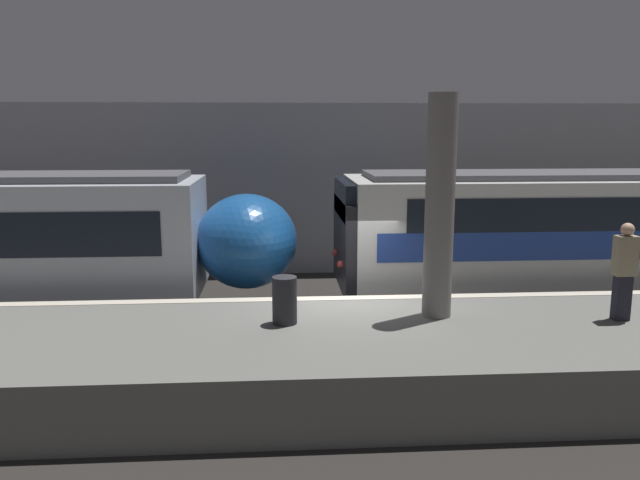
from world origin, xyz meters
TOP-DOWN VIEW (x-y plane):
  - ground_plane at (0.00, 0.00)m, footprint 120.00×120.00m
  - platform at (0.00, -2.12)m, footprint 40.00×4.24m
  - station_rear_barrier at (0.00, 6.68)m, footprint 50.00×0.15m
  - support_pillar_near at (1.54, -1.43)m, footprint 0.53×0.53m
  - person_waiting at (4.82, -1.91)m, footprint 0.38×0.24m
  - trash_bin at (-1.27, -1.71)m, footprint 0.44×0.44m

SIDE VIEW (x-z plane):
  - ground_plane at x=0.00m, z-range 0.00..0.00m
  - platform at x=0.00m, z-range 0.00..1.07m
  - trash_bin at x=-1.27m, z-range 1.07..1.92m
  - person_waiting at x=4.82m, z-range 1.12..2.91m
  - station_rear_barrier at x=0.00m, z-range 0.00..5.22m
  - support_pillar_near at x=1.54m, z-range 1.07..5.11m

